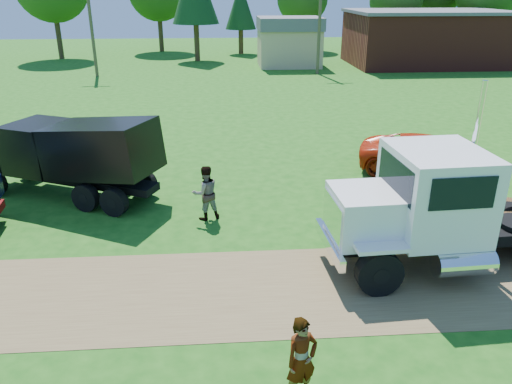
{
  "coord_description": "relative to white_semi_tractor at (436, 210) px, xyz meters",
  "views": [
    {
      "loc": [
        -3.06,
        -11.29,
        7.53
      ],
      "look_at": [
        -2.02,
        2.99,
        1.6
      ],
      "focal_mm": 35.0,
      "sensor_mm": 36.0,
      "label": 1
    }
  ],
  "objects": [
    {
      "name": "ground",
      "position": [
        -2.85,
        -0.91,
        -1.78
      ],
      "size": [
        140.0,
        140.0,
        0.0
      ],
      "primitive_type": "plane",
      "color": "#185111",
      "rests_on": "ground"
    },
    {
      "name": "dirt_track",
      "position": [
        -2.85,
        -0.91,
        -1.77
      ],
      "size": [
        120.0,
        4.2,
        0.01
      ],
      "primitive_type": "cube",
      "color": "brown",
      "rests_on": "ground"
    },
    {
      "name": "white_semi_tractor",
      "position": [
        0.0,
        0.0,
        0.0
      ],
      "size": [
        8.72,
        3.36,
        5.21
      ],
      "rotation": [
        0.0,
        0.0,
        0.06
      ],
      "color": "black",
      "rests_on": "ground"
    },
    {
      "name": "black_dump_truck",
      "position": [
        -11.45,
        5.99,
        -0.01
      ],
      "size": [
        7.38,
        4.92,
        3.2
      ],
      "rotation": [
        0.0,
        0.0,
        -0.43
      ],
      "color": "black",
      "rests_on": "ground"
    },
    {
      "name": "orange_pickup",
      "position": [
        2.97,
        7.44,
        -0.97
      ],
      "size": [
        6.43,
        4.88,
        1.62
      ],
      "primitive_type": "imported",
      "rotation": [
        0.0,
        0.0,
        1.14
      ],
      "color": "red",
      "rests_on": "ground"
    },
    {
      "name": "flatbed_trailer",
      "position": [
        2.82,
        1.26,
        -0.93
      ],
      "size": [
        7.98,
        5.3,
        1.98
      ],
      "rotation": [
        0.0,
        0.0,
        -0.43
      ],
      "color": "#3D2613",
      "rests_on": "ground"
    },
    {
      "name": "spectator_a",
      "position": [
        -4.48,
        -4.71,
        -0.86
      ],
      "size": [
        0.79,
        0.67,
        1.84
      ],
      "primitive_type": "imported",
      "rotation": [
        0.0,
        0.0,
        0.42
      ],
      "color": "#999999",
      "rests_on": "ground"
    },
    {
      "name": "spectator_b",
      "position": [
        -6.48,
        3.65,
        -0.81
      ],
      "size": [
        1.13,
        1.0,
        1.93
      ],
      "primitive_type": "imported",
      "rotation": [
        0.0,
        0.0,
        3.48
      ],
      "color": "#999999",
      "rests_on": "ground"
    },
    {
      "name": "brick_building",
      "position": [
        15.15,
        39.09,
        0.88
      ],
      "size": [
        15.4,
        10.4,
        5.3
      ],
      "color": "maroon",
      "rests_on": "ground"
    },
    {
      "name": "tan_shed",
      "position": [
        1.15,
        39.09,
        0.65
      ],
      "size": [
        6.2,
        5.4,
        4.7
      ],
      "color": "tan",
      "rests_on": "ground"
    },
    {
      "name": "utility_poles",
      "position": [
        3.15,
        34.09,
        2.94
      ],
      "size": [
        42.2,
        0.28,
        9.0
      ],
      "color": "#4A402A",
      "rests_on": "ground"
    }
  ]
}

